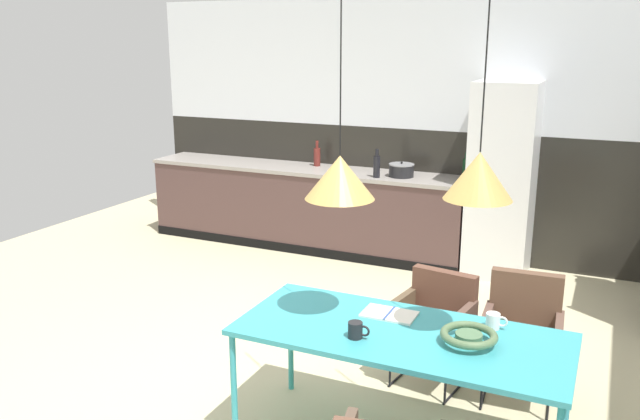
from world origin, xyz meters
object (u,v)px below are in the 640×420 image
object	(u,v)px
dining_table	(401,339)
cooking_pot	(401,170)
refrigerator_column	(502,180)
mug_dark_espresso	(494,321)
armchair_corner_seat	(523,322)
open_book	(389,314)
mug_wide_latte	(356,330)
bottle_wine_green	(317,156)
armchair_head_of_table	(436,312)
pendant_lamp_over_table_near	(340,177)
fruit_bowl	(469,336)
bottle_spice_small	(465,168)
pendant_lamp_over_table_far	(479,176)
bottle_oil_tall	(377,166)

from	to	relation	value
dining_table	cooking_pot	size ratio (longest dim) A/B	6.89
refrigerator_column	mug_dark_espresso	world-z (taller)	refrigerator_column
armchair_corner_seat	cooking_pot	xyz separation A→B (m)	(-1.56, 2.28, 0.46)
refrigerator_column	open_book	size ratio (longest dim) A/B	6.23
mug_wide_latte	bottle_wine_green	bearing A→B (deg)	117.89
cooking_pot	armchair_head_of_table	bearing A→B (deg)	-66.62
open_book	mug_wide_latte	xyz separation A→B (m)	(-0.07, -0.36, 0.04)
bottle_wine_green	pendant_lamp_over_table_near	distance (m)	3.84
armchair_corner_seat	mug_dark_espresso	world-z (taller)	mug_dark_espresso
fruit_bowl	armchair_corner_seat	bearing A→B (deg)	79.45
bottle_wine_green	bottle_spice_small	size ratio (longest dim) A/B	1.06
cooking_pot	pendant_lamp_over_table_far	xyz separation A→B (m)	(1.39, -3.17, 0.65)
dining_table	mug_wide_latte	world-z (taller)	mug_wide_latte
pendant_lamp_over_table_near	bottle_wine_green	bearing A→B (deg)	116.77
cooking_pot	pendant_lamp_over_table_far	size ratio (longest dim) A/B	0.22
dining_table	open_book	world-z (taller)	open_book
dining_table	mug_wide_latte	size ratio (longest dim) A/B	14.80
armchair_corner_seat	open_book	distance (m)	1.01
bottle_wine_green	pendant_lamp_over_table_far	bearing A→B (deg)	-53.97
mug_wide_latte	pendant_lamp_over_table_far	world-z (taller)	pendant_lamp_over_table_far
cooking_pot	pendant_lamp_over_table_near	xyz separation A→B (m)	(0.67, -3.22, 0.59)
fruit_bowl	pendant_lamp_over_table_near	distance (m)	1.07
refrigerator_column	fruit_bowl	distance (m)	3.26
dining_table	armchair_head_of_table	world-z (taller)	armchair_head_of_table
armchair_head_of_table	mug_wide_latte	size ratio (longest dim) A/B	6.18
dining_table	armchair_corner_seat	bearing A→B (deg)	59.59
bottle_spice_small	armchair_head_of_table	bearing A→B (deg)	-81.41
fruit_bowl	open_book	xyz separation A→B (m)	(-0.50, 0.18, -0.04)
pendant_lamp_over_table_far	open_book	bearing A→B (deg)	161.88
fruit_bowl	pendant_lamp_over_table_far	distance (m)	0.85
bottle_oil_tall	bottle_spice_small	distance (m)	0.90
bottle_wine_green	bottle_spice_small	distance (m)	1.67
armchair_corner_seat	bottle_spice_small	size ratio (longest dim) A/B	3.04
armchair_head_of_table	pendant_lamp_over_table_near	bearing A→B (deg)	78.98
open_book	dining_table	bearing A→B (deg)	-54.72
armchair_corner_seat	pendant_lamp_over_table_near	distance (m)	1.67
armchair_corner_seat	fruit_bowl	size ratio (longest dim) A/B	2.74
open_book	bottle_wine_green	bearing A→B (deg)	121.37
bottle_wine_green	dining_table	bearing A→B (deg)	-58.41
armchair_head_of_table	pendant_lamp_over_table_far	size ratio (longest dim) A/B	0.65
refrigerator_column	bottle_wine_green	world-z (taller)	refrigerator_column
open_book	bottle_wine_green	xyz separation A→B (m)	(-1.94, 3.19, 0.28)
cooking_pot	mug_dark_espresso	bearing A→B (deg)	-63.33
pendant_lamp_over_table_far	armchair_head_of_table	bearing A→B (deg)	114.45
open_book	pendant_lamp_over_table_near	distance (m)	0.89
bottle_spice_small	pendant_lamp_over_table_near	distance (m)	3.42
cooking_pot	bottle_oil_tall	world-z (taller)	bottle_oil_tall
pendant_lamp_over_table_near	mug_wide_latte	bearing A→B (deg)	-42.81
mug_wide_latte	dining_table	bearing A→B (deg)	41.40
armchair_corner_seat	open_book	world-z (taller)	armchair_corner_seat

